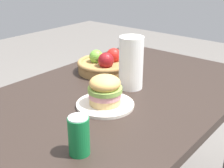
{
  "coord_description": "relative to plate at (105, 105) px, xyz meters",
  "views": [
    {
      "loc": [
        -0.97,
        -0.77,
        1.3
      ],
      "look_at": [
        -0.06,
        -0.01,
        0.81
      ],
      "focal_mm": 48.39,
      "sensor_mm": 36.0,
      "label": 1
    }
  ],
  "objects": [
    {
      "name": "plate",
      "position": [
        0.0,
        0.0,
        0.0
      ],
      "size": [
        0.24,
        0.24,
        0.01
      ],
      "primitive_type": "cylinder",
      "color": "silver",
      "rests_on": "dining_table"
    },
    {
      "name": "sandwich",
      "position": [
        0.0,
        -0.0,
        0.07
      ],
      "size": [
        0.14,
        0.14,
        0.12
      ],
      "color": "#E5BC75",
      "rests_on": "plate"
    },
    {
      "name": "dining_table",
      "position": [
        0.14,
        0.05,
        -0.11
      ],
      "size": [
        1.4,
        0.9,
        0.75
      ],
      "color": "#2D231E",
      "rests_on": "ground_plane"
    },
    {
      "name": "soda_can",
      "position": [
        -0.29,
        -0.15,
        0.06
      ],
      "size": [
        0.07,
        0.07,
        0.13
      ],
      "color": "#147238",
      "rests_on": "dining_table"
    },
    {
      "name": "paper_towel_roll",
      "position": [
        0.22,
        0.03,
        0.11
      ],
      "size": [
        0.11,
        0.11,
        0.24
      ],
      "primitive_type": "cylinder",
      "color": "white",
      "rests_on": "dining_table"
    },
    {
      "name": "fruit_basket",
      "position": [
        0.3,
        0.26,
        0.04
      ],
      "size": [
        0.29,
        0.29,
        0.12
      ],
      "color": "#9E7542",
      "rests_on": "dining_table"
    }
  ]
}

